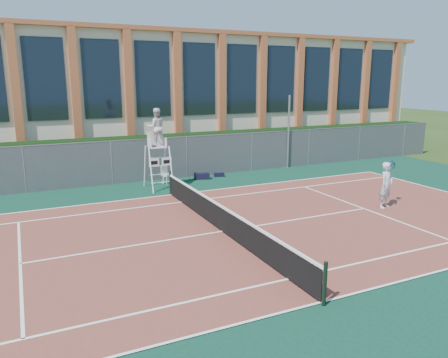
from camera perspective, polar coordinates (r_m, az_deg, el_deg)
name	(u,v)px	position (r m, az deg, el deg)	size (l,w,h in m)	color
ground	(222,232)	(15.27, -0.22, -6.96)	(120.00, 120.00, 0.00)	#233814
apron	(211,224)	(16.13, -1.74, -5.85)	(36.00, 20.00, 0.01)	#0B3226
tennis_court	(222,232)	(15.27, -0.22, -6.89)	(23.77, 10.97, 0.02)	maroon
tennis_net	(222,217)	(15.10, -0.22, -5.04)	(0.10, 11.30, 1.10)	black
fence	(151,160)	(23.01, -9.57, 2.46)	(40.00, 0.06, 2.20)	#595E60
hedge	(144,156)	(24.15, -10.35, 2.92)	(40.00, 1.40, 2.20)	black
building	(112,95)	(31.58, -14.43, 10.57)	(45.00, 10.60, 8.22)	beige
steel_pole	(288,132)	(26.29, 8.41, 6.11)	(0.12, 0.12, 4.32)	#9EA0A5
umpire_chair	(156,129)	(21.06, -8.83, 6.41)	(1.10, 1.69, 3.93)	white
plastic_chair	(166,173)	(22.34, -7.64, 0.74)	(0.55, 0.55, 0.89)	silver
sports_bag_near	(202,176)	(23.19, -2.92, 0.39)	(0.81, 0.32, 0.34)	black
sports_bag_far	(219,175)	(23.81, -0.65, 0.58)	(0.55, 0.24, 0.22)	black
tennis_player	(386,185)	(18.99, 20.44, -0.74)	(1.09, 0.78, 1.89)	silver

